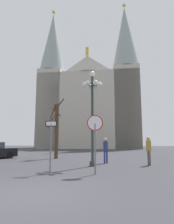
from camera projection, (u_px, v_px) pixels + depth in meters
ground_plane at (28, 194)px, 5.61m from camera, size 120.00×120.00×0.00m
cathedral at (90, 102)px, 44.80m from camera, size 21.47×14.01×31.35m
stop_sign at (95, 132)px, 9.24m from camera, size 0.74×0.11×2.70m
one_way_arrow_sign at (51, 140)px, 9.58m from camera, size 0.58×0.07×2.46m
street_lamp at (92, 102)px, 12.47m from camera, size 1.27×1.14×5.89m
bare_tree at (56, 128)px, 17.62m from camera, size 1.29×1.21×5.35m
pedestrian_walking at (149, 148)px, 12.48m from camera, size 0.32×0.32×1.76m
pedestrian_standing at (106, 148)px, 13.65m from camera, size 0.32×0.32×1.70m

